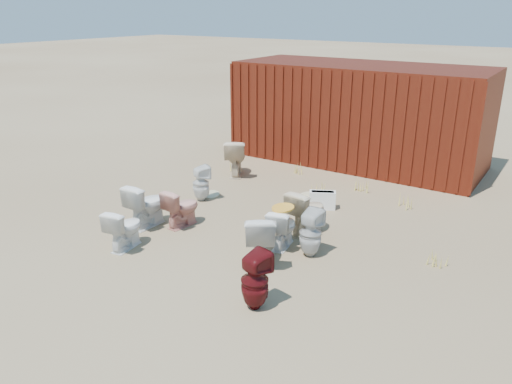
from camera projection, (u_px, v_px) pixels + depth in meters
The scene contains 22 objects.
ground at pixel (237, 232), 8.68m from camera, with size 100.00×100.00×0.00m, color brown.
shipping_container at pixel (359, 114), 12.33m from camera, with size 6.00×2.40×2.40m, color #52130D.
toilet_front_a at pixel (147, 205), 8.79m from camera, with size 0.45×0.78×0.80m, color white.
toilet_front_pink at pixel (182, 207), 8.81m from camera, with size 0.39×0.68×0.69m, color #DD907F.
toilet_front_c at pixel (124, 228), 7.98m from camera, with size 0.38×0.67×0.69m, color white.
toilet_front_maroon at pixel (255, 281), 6.34m from camera, with size 0.36×0.36×0.79m, color #510E10.
toilet_front_e at pixel (260, 238), 7.50m from camera, with size 0.45×0.79×0.81m, color silver.
toilet_back_a at pixel (201, 183), 9.97m from camera, with size 0.33×0.33×0.73m, color white.
toilet_back_beige_left at pixel (235, 157), 11.49m from camera, with size 0.48×0.83×0.85m, color beige.
toilet_back_beige_right at pixel (307, 212), 8.50m from camera, with size 0.44×0.77×0.79m, color beige.
toilet_back_yellowlid at pixel (283, 228), 8.04m from camera, with size 0.37×0.65×0.66m, color white.
toilet_back_e at pixel (311, 233), 7.71m from camera, with size 0.34×0.35×0.76m, color silver.
yellow_lid at pixel (283, 208), 7.92m from camera, with size 0.34×0.42×0.03m, color orange.
loose_tank at pixel (322, 200), 9.62m from camera, with size 0.50×0.20×0.35m, color white.
loose_lid_near at pixel (308, 196), 10.30m from camera, with size 0.38×0.49×0.02m, color beige.
loose_lid_far at pixel (211, 194), 10.38m from camera, with size 0.36×0.47×0.02m, color #BBB387.
weed_clump_a at pixel (235, 166), 11.80m from camera, with size 0.36×0.36×0.28m, color #CBB851.
weed_clump_b at pixel (317, 187), 10.44m from camera, with size 0.32×0.32×0.27m, color #CBB851.
weed_clump_c at pixel (404, 199), 9.74m from camera, with size 0.36×0.36×0.30m, color #CBB851.
weed_clump_d at pixel (299, 169), 11.68m from camera, with size 0.30×0.30×0.24m, color #CBB851.
weed_clump_e at pixel (364, 183), 10.63m from camera, with size 0.34×0.34×0.29m, color #CBB851.
weed_clump_f at pixel (439, 258), 7.53m from camera, with size 0.28×0.28×0.21m, color #CBB851.
Camera 1 is at (4.65, -6.40, 3.65)m, focal length 35.00 mm.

